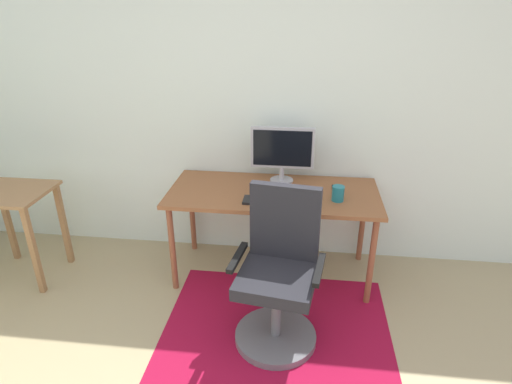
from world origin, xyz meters
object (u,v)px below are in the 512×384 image
coffee_cup (338,193)px  cell_phone (337,189)px  desk (273,199)px  side_table (13,210)px  monitor (282,150)px  office_chair (279,282)px  keyboard (274,201)px  computer_mouse (316,203)px

coffee_cup → cell_phone: coffee_cup is taller
desk → side_table: bearing=-172.7°
monitor → office_chair: (0.05, -0.89, -0.56)m
coffee_cup → office_chair: office_chair is taller
keyboard → side_table: (-1.95, -0.06, -0.16)m
keyboard → office_chair: (0.08, -0.50, -0.31)m
monitor → keyboard: (-0.03, -0.39, -0.24)m
cell_phone → office_chair: size_ratio=0.14×
keyboard → computer_mouse: bearing=-1.8°
coffee_cup → cell_phone: size_ratio=0.78×
computer_mouse → office_chair: size_ratio=0.10×
keyboard → coffee_cup: size_ratio=3.95×
cell_phone → side_table: same height
coffee_cup → side_table: bearing=-176.7°
side_table → computer_mouse: bearing=1.2°
coffee_cup → cell_phone: 0.20m
monitor → computer_mouse: monitor is taller
cell_phone → side_table: (-2.40, -0.33, -0.15)m
desk → keyboard: keyboard is taller
computer_mouse → coffee_cup: coffee_cup is taller
computer_mouse → cell_phone: size_ratio=0.74×
keyboard → side_table: keyboard is taller
coffee_cup → side_table: 2.41m
desk → monitor: 0.38m
desk → cell_phone: bearing=10.1°
side_table → office_chair: bearing=-12.2°
computer_mouse → coffee_cup: size_ratio=0.96×
keyboard → side_table: 1.96m
coffee_cup → office_chair: bearing=-122.4°
coffee_cup → cell_phone: (0.01, 0.19, -0.05)m
monitor → coffee_cup: bearing=-36.8°
coffee_cup → office_chair: (-0.37, -0.58, -0.36)m
keyboard → office_chair: 0.59m
monitor → cell_phone: size_ratio=3.42×
monitor → keyboard: 0.46m
monitor → cell_phone: bearing=-15.9°
desk → cell_phone: 0.48m
computer_mouse → side_table: computer_mouse is taller
desk → keyboard: 0.20m
monitor → desk: bearing=-103.0°
cell_phone → keyboard: bearing=-148.4°
desk → office_chair: 0.73m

